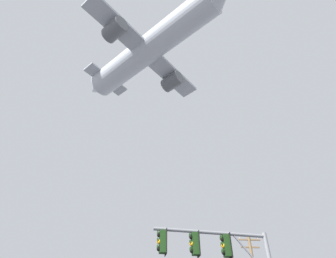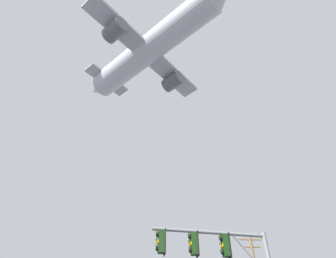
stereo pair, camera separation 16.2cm
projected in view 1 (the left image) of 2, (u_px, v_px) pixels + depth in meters
airplane at (150, 48)px, 40.88m from camera, size 21.76×21.03×7.35m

